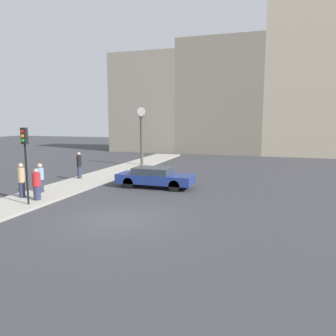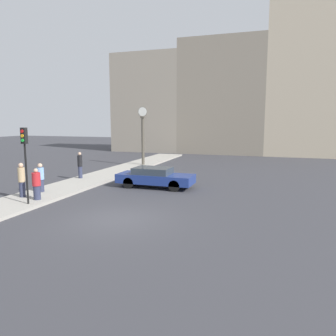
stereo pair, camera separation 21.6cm
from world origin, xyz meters
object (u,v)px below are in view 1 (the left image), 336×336
object	(u,v)px
sedan_car	(155,177)
pedestrian_blue_stripe	(40,178)
pedestrian_red_top	(37,185)
pedestrian_tan_coat	(21,180)
pedestrian_black_jacket	(79,165)
street_clock	(142,135)
traffic_light_near	(25,150)

from	to	relation	value
sedan_car	pedestrian_blue_stripe	world-z (taller)	pedestrian_blue_stripe
pedestrian_red_top	pedestrian_blue_stripe	size ratio (longest dim) A/B	0.99
pedestrian_tan_coat	pedestrian_black_jacket	bearing A→B (deg)	93.46
sedan_car	street_clock	size ratio (longest dim) A/B	0.91
sedan_car	pedestrian_blue_stripe	size ratio (longest dim) A/B	2.92
pedestrian_red_top	sedan_car	bearing A→B (deg)	51.37
pedestrian_tan_coat	sedan_car	bearing A→B (deg)	43.57
sedan_car	pedestrian_black_jacket	bearing A→B (deg)	173.52
pedestrian_black_jacket	pedestrian_tan_coat	bearing A→B (deg)	-86.54
pedestrian_tan_coat	pedestrian_red_top	bearing A→B (deg)	-11.30
traffic_light_near	pedestrian_blue_stripe	size ratio (longest dim) A/B	2.26
pedestrian_tan_coat	pedestrian_red_top	xyz separation A→B (m)	(1.13, -0.23, -0.13)
pedestrian_blue_stripe	traffic_light_near	bearing A→B (deg)	-62.76
traffic_light_near	street_clock	xyz separation A→B (m)	(-0.28, 14.83, 0.05)
pedestrian_black_jacket	pedestrian_blue_stripe	xyz separation A→B (m)	(0.42, -4.50, -0.12)
street_clock	pedestrian_red_top	xyz separation A→B (m)	(0.09, -13.97, -1.89)
sedan_car	pedestrian_black_jacket	xyz separation A→B (m)	(-5.81, 0.66, 0.41)
sedan_car	pedestrian_tan_coat	bearing A→B (deg)	-136.43
street_clock	pedestrian_black_jacket	size ratio (longest dim) A/B	2.86
sedan_car	pedestrian_red_top	world-z (taller)	pedestrian_red_top
sedan_car	pedestrian_tan_coat	world-z (taller)	pedestrian_tan_coat
sedan_car	pedestrian_tan_coat	size ratio (longest dim) A/B	2.62
pedestrian_red_top	pedestrian_tan_coat	bearing A→B (deg)	168.70
street_clock	pedestrian_tan_coat	world-z (taller)	street_clock
sedan_car	pedestrian_red_top	xyz separation A→B (m)	(-4.33, -5.42, 0.27)
sedan_car	pedestrian_black_jacket	size ratio (longest dim) A/B	2.61
pedestrian_black_jacket	pedestrian_red_top	distance (m)	6.26
pedestrian_tan_coat	pedestrian_black_jacket	distance (m)	5.86
street_clock	pedestrian_tan_coat	size ratio (longest dim) A/B	2.88
sedan_car	traffic_light_near	size ratio (longest dim) A/B	1.29
traffic_light_near	pedestrian_tan_coat	bearing A→B (deg)	140.62
traffic_light_near	pedestrian_tan_coat	xyz separation A→B (m)	(-1.32, 1.08, -1.71)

